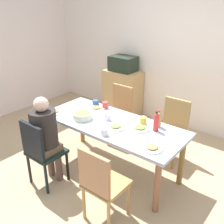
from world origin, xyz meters
name	(u,v)px	position (x,y,z in m)	size (l,w,h in m)	color
ground_plane	(112,169)	(0.00, 0.00, 0.00)	(6.79, 6.79, 0.00)	tan
wall_back	(181,54)	(0.00, 1.90, 1.30)	(5.89, 0.12, 2.60)	silver
dining_table	(112,128)	(0.00, 0.00, 0.64)	(1.93, 0.81, 0.73)	#ADB8CF
chair_0	(119,110)	(-0.48, 0.78, 0.51)	(0.40, 0.40, 0.90)	#B17555
chair_1	(41,150)	(-0.48, -0.78, 0.51)	(0.40, 0.40, 0.90)	black
person_1	(45,133)	(-0.48, -0.69, 0.71)	(0.32, 0.32, 1.18)	brown
chair_2	(172,126)	(0.48, 0.78, 0.51)	(0.40, 0.40, 0.90)	#AB7A56
chair_3	(101,182)	(0.48, -0.78, 0.51)	(0.40, 0.40, 0.90)	#B4884C
plate_0	(96,108)	(-0.45, 0.20, 0.74)	(0.23, 0.23, 0.04)	#EDE9CC
plate_1	(152,148)	(0.73, -0.23, 0.74)	(0.24, 0.24, 0.04)	silver
plate_2	(116,127)	(0.13, -0.09, 0.74)	(0.23, 0.23, 0.04)	silver
plate_3	(54,112)	(-0.82, -0.26, 0.74)	(0.22, 0.22, 0.04)	#EBE8C2
plate_4	(140,128)	(0.38, 0.07, 0.74)	(0.25, 0.25, 0.04)	silver
bowl_0	(82,115)	(-0.38, -0.15, 0.78)	(0.25, 0.25, 0.11)	beige
cup_0	(143,121)	(0.34, 0.21, 0.78)	(0.12, 0.09, 0.10)	#E1CE4C
cup_1	(105,105)	(-0.37, 0.31, 0.78)	(0.12, 0.08, 0.10)	#C74341
cup_2	(104,132)	(0.14, -0.32, 0.77)	(0.12, 0.08, 0.08)	white
cup_3	(107,117)	(-0.10, 0.03, 0.77)	(0.11, 0.08, 0.09)	white
cup_4	(95,103)	(-0.55, 0.30, 0.77)	(0.12, 0.09, 0.08)	#34599B
bottle_0	(156,122)	(0.55, 0.16, 0.85)	(0.07, 0.07, 0.25)	red
bottle_1	(159,119)	(0.52, 0.27, 0.84)	(0.06, 0.06, 0.23)	tan
side_cabinet	(123,93)	(-1.01, 1.60, 0.45)	(0.70, 0.44, 0.90)	tan
microwave	(123,64)	(-1.01, 1.60, 1.04)	(0.48, 0.36, 0.28)	#202D23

